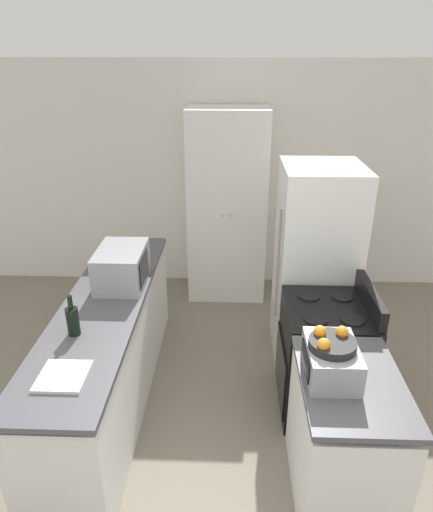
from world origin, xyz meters
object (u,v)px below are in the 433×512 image
object	(u,v)px
refrigerator	(315,265)
toaster_oven	(331,361)
microwave	(122,266)
stove	(324,357)
wine_bottle	(73,320)
fruit_bowl	(332,342)
pantry_cabinet	(227,207)

from	to	relation	value
refrigerator	toaster_oven	bearing A→B (deg)	-96.02
toaster_oven	microwave	bearing A→B (deg)	142.98
refrigerator	microwave	world-z (taller)	refrigerator
stove	wine_bottle	xyz separation A→B (m)	(-1.78, -0.41, 0.56)
toaster_oven	fruit_bowl	distance (m)	0.14
refrigerator	toaster_oven	size ratio (longest dim) A/B	4.44
refrigerator	wine_bottle	xyz separation A→B (m)	(-1.80, -1.17, 0.12)
refrigerator	stove	bearing A→B (deg)	-91.13
pantry_cabinet	toaster_oven	distance (m)	2.76
pantry_cabinet	refrigerator	bearing A→B (deg)	-54.93
pantry_cabinet	wine_bottle	size ratio (longest dim) A/B	7.25
stove	refrigerator	bearing A→B (deg)	88.87
stove	toaster_oven	bearing A→B (deg)	-100.77
wine_bottle	toaster_oven	bearing A→B (deg)	-12.58
toaster_oven	fruit_bowl	bearing A→B (deg)	-145.63
stove	wine_bottle	world-z (taller)	wine_bottle
stove	toaster_oven	distance (m)	0.96
pantry_cabinet	toaster_oven	bearing A→B (deg)	-76.49
microwave	fruit_bowl	distance (m)	1.84
stove	refrigerator	world-z (taller)	refrigerator
microwave	pantry_cabinet	bearing A→B (deg)	62.23
wine_bottle	toaster_oven	world-z (taller)	wine_bottle
refrigerator	microwave	size ratio (longest dim) A/B	3.37
toaster_oven	pantry_cabinet	bearing A→B (deg)	103.51
pantry_cabinet	fruit_bowl	world-z (taller)	pantry_cabinet
stove	microwave	bearing A→B (deg)	168.15
pantry_cabinet	microwave	xyz separation A→B (m)	(-0.83, -1.57, 0.00)
pantry_cabinet	refrigerator	world-z (taller)	pantry_cabinet
pantry_cabinet	microwave	world-z (taller)	pantry_cabinet
pantry_cabinet	stove	bearing A→B (deg)	-67.52
refrigerator	fruit_bowl	world-z (taller)	refrigerator
wine_bottle	fruit_bowl	xyz separation A→B (m)	(1.62, -0.37, 0.13)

